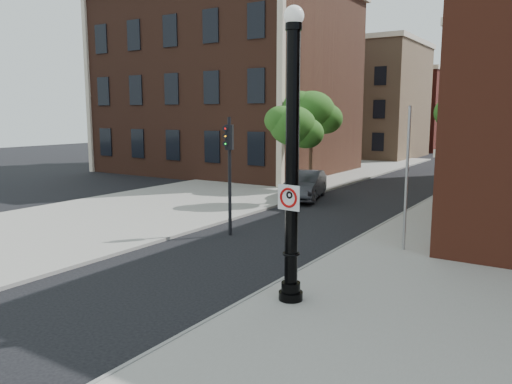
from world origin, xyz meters
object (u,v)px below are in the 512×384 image
Objects in this scene: traffic_signal_right at (442,154)px; traffic_signal_left at (229,156)px; no_parking_sign at (289,197)px; lamppost at (292,173)px; parked_car at (305,185)px.

traffic_signal_left is at bearing -138.89° from traffic_signal_right.
traffic_signal_right is (1.64, 8.25, 0.57)m from no_parking_sign.
parked_car is at bearing 116.13° from lamppost.
traffic_signal_left reaches higher than no_parking_sign.
lamppost is 8.23m from traffic_signal_right.
lamppost is 15.92m from parked_car.
parked_car is (-6.92, 14.11, -2.53)m from lamppost.
no_parking_sign is at bearing -79.92° from parked_car.
traffic_signal_right is at bearing 78.39° from lamppost.
lamppost is 1.56× the size of traffic_signal_left.
no_parking_sign is 0.13× the size of parked_car.
lamppost is 7.51m from traffic_signal_left.
lamppost is at bearing -83.18° from traffic_signal_right.
parked_car is 9.45m from traffic_signal_left.
lamppost is 0.61m from no_parking_sign.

